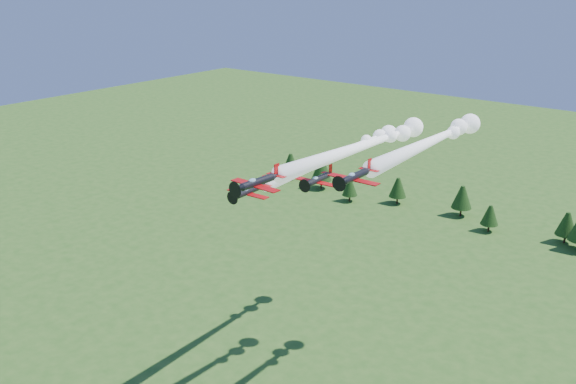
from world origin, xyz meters
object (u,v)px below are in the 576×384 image
Objects in this scene: plane_slot at (318,180)px; plane_left at (345,151)px; plane_lead at (365,145)px; plane_right at (435,140)px.

plane_left is at bearing 110.15° from plane_slot.
plane_lead is 5.92× the size of plane_slot.
plane_left is 22.10m from plane_right.
plane_right is 22.09m from plane_slot.
plane_right reaches higher than plane_lead.
plane_left is at bearing 167.32° from plane_right.
plane_lead is 0.90× the size of plane_left.
plane_right is at bearing 38.42° from plane_lead.
plane_lead is 12.64m from plane_slot.
plane_slot is at bearing -119.86° from plane_right.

